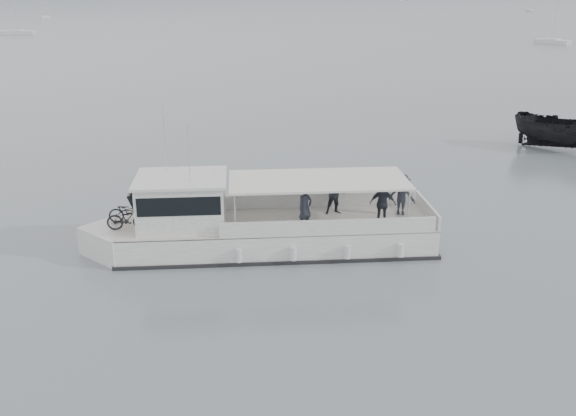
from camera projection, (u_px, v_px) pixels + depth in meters
name	position (u px, v px, depth m)	size (l,w,h in m)	color
ground	(146.00, 273.00, 23.35)	(1400.00, 1400.00, 0.00)	slate
tour_boat	(246.00, 226.00, 25.10)	(13.38, 8.02, 5.81)	white
dark_motorboat	(563.00, 131.00, 39.87)	(2.28, 6.06, 2.34)	black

